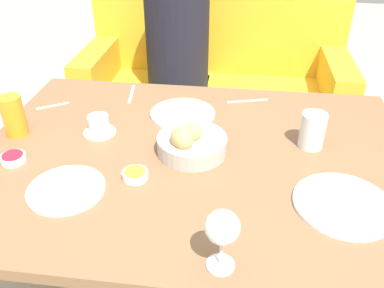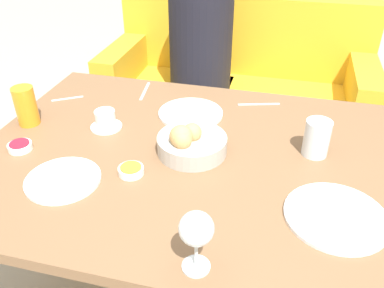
{
  "view_description": "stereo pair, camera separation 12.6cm",
  "coord_description": "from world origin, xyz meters",
  "px_view_note": "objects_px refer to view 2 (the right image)",
  "views": [
    {
      "loc": [
        0.13,
        -1.04,
        1.43
      ],
      "look_at": [
        -0.01,
        0.01,
        0.74
      ],
      "focal_mm": 38.0,
      "sensor_mm": 36.0,
      "label": 1
    },
    {
      "loc": [
        0.25,
        -1.02,
        1.43
      ],
      "look_at": [
        -0.01,
        0.01,
        0.74
      ],
      "focal_mm": 38.0,
      "sensor_mm": 36.0,
      "label": 2
    }
  ],
  "objects_px": {
    "bread_basket": "(190,143)",
    "fork_silver": "(259,104)",
    "couch": "(237,100)",
    "wine_glass": "(196,231)",
    "seated_person": "(200,77)",
    "plate_far_center": "(191,113)",
    "jam_bowl_berry": "(20,146)",
    "spoon_coffee": "(67,99)",
    "coffee_cup": "(106,120)",
    "knife_silver": "(145,91)",
    "water_tumbler": "(317,138)",
    "plate_near_left": "(63,180)",
    "plate_near_right": "(336,216)",
    "jam_bowl_honey": "(131,170)",
    "juice_glass": "(26,106)"
  },
  "relations": [
    {
      "from": "seated_person",
      "to": "plate_near_right",
      "type": "distance_m",
      "value": 1.38
    },
    {
      "from": "bread_basket",
      "to": "plate_far_center",
      "type": "relative_size",
      "value": 0.93
    },
    {
      "from": "couch",
      "to": "jam_bowl_berry",
      "type": "bearing_deg",
      "value": -112.0
    },
    {
      "from": "plate_near_right",
      "to": "knife_silver",
      "type": "relative_size",
      "value": 1.62
    },
    {
      "from": "couch",
      "to": "spoon_coffee",
      "type": "bearing_deg",
      "value": -120.83
    },
    {
      "from": "fork_silver",
      "to": "knife_silver",
      "type": "relative_size",
      "value": 0.98
    },
    {
      "from": "seated_person",
      "to": "spoon_coffee",
      "type": "xyz_separation_m",
      "value": [
        -0.36,
        -0.77,
        0.2
      ]
    },
    {
      "from": "coffee_cup",
      "to": "plate_near_left",
      "type": "bearing_deg",
      "value": -88.98
    },
    {
      "from": "spoon_coffee",
      "to": "water_tumbler",
      "type": "bearing_deg",
      "value": -9.44
    },
    {
      "from": "jam_bowl_honey",
      "to": "plate_near_right",
      "type": "bearing_deg",
      "value": -4.68
    },
    {
      "from": "juice_glass",
      "to": "jam_bowl_berry",
      "type": "distance_m",
      "value": 0.18
    },
    {
      "from": "bread_basket",
      "to": "wine_glass",
      "type": "height_order",
      "value": "wine_glass"
    },
    {
      "from": "seated_person",
      "to": "plate_far_center",
      "type": "bearing_deg",
      "value": -79.52
    },
    {
      "from": "jam_bowl_berry",
      "to": "knife_silver",
      "type": "distance_m",
      "value": 0.55
    },
    {
      "from": "bread_basket",
      "to": "jam_bowl_honey",
      "type": "height_order",
      "value": "bread_basket"
    },
    {
      "from": "plate_far_center",
      "to": "water_tumbler",
      "type": "xyz_separation_m",
      "value": [
        0.44,
        -0.15,
        0.05
      ]
    },
    {
      "from": "plate_far_center",
      "to": "jam_bowl_berry",
      "type": "distance_m",
      "value": 0.59
    },
    {
      "from": "jam_bowl_berry",
      "to": "spoon_coffee",
      "type": "xyz_separation_m",
      "value": [
        -0.03,
        0.36,
        -0.01
      ]
    },
    {
      "from": "plate_near_left",
      "to": "water_tumbler",
      "type": "xyz_separation_m",
      "value": [
        0.69,
        0.32,
        0.05
      ]
    },
    {
      "from": "bread_basket",
      "to": "plate_far_center",
      "type": "height_order",
      "value": "bread_basket"
    },
    {
      "from": "water_tumbler",
      "to": "coffee_cup",
      "type": "xyz_separation_m",
      "value": [
        -0.7,
        -0.01,
        -0.03
      ]
    },
    {
      "from": "water_tumbler",
      "to": "wine_glass",
      "type": "xyz_separation_m",
      "value": [
        -0.25,
        -0.52,
        0.05
      ]
    },
    {
      "from": "plate_far_center",
      "to": "wine_glass",
      "type": "xyz_separation_m",
      "value": [
        0.19,
        -0.68,
        0.11
      ]
    },
    {
      "from": "plate_far_center",
      "to": "fork_silver",
      "type": "relative_size",
      "value": 1.49
    },
    {
      "from": "jam_bowl_berry",
      "to": "knife_silver",
      "type": "height_order",
      "value": "jam_bowl_berry"
    },
    {
      "from": "bread_basket",
      "to": "coffee_cup",
      "type": "relative_size",
      "value": 2.01
    },
    {
      "from": "jam_bowl_honey",
      "to": "seated_person",
      "type": "bearing_deg",
      "value": 93.12
    },
    {
      "from": "jam_bowl_berry",
      "to": "fork_silver",
      "type": "xyz_separation_m",
      "value": [
        0.7,
        0.5,
        -0.01
      ]
    },
    {
      "from": "coffee_cup",
      "to": "knife_silver",
      "type": "relative_size",
      "value": 0.67
    },
    {
      "from": "plate_near_left",
      "to": "fork_silver",
      "type": "distance_m",
      "value": 0.78
    },
    {
      "from": "water_tumbler",
      "to": "jam_bowl_honey",
      "type": "xyz_separation_m",
      "value": [
        -0.52,
        -0.24,
        -0.05
      ]
    },
    {
      "from": "couch",
      "to": "plate_far_center",
      "type": "bearing_deg",
      "value": -93.05
    },
    {
      "from": "fork_silver",
      "to": "wine_glass",
      "type": "bearing_deg",
      "value": -93.4
    },
    {
      "from": "plate_far_center",
      "to": "spoon_coffee",
      "type": "height_order",
      "value": "plate_far_center"
    },
    {
      "from": "jam_bowl_berry",
      "to": "juice_glass",
      "type": "bearing_deg",
      "value": 113.03
    },
    {
      "from": "couch",
      "to": "water_tumbler",
      "type": "xyz_separation_m",
      "value": [
        0.39,
        -1.08,
        0.45
      ]
    },
    {
      "from": "knife_silver",
      "to": "water_tumbler",
      "type": "bearing_deg",
      "value": -23.89
    },
    {
      "from": "coffee_cup",
      "to": "jam_bowl_honey",
      "type": "xyz_separation_m",
      "value": [
        0.18,
        -0.23,
        -0.02
      ]
    },
    {
      "from": "seated_person",
      "to": "fork_silver",
      "type": "height_order",
      "value": "seated_person"
    },
    {
      "from": "jam_bowl_berry",
      "to": "jam_bowl_honey",
      "type": "height_order",
      "value": "same"
    },
    {
      "from": "coffee_cup",
      "to": "fork_silver",
      "type": "bearing_deg",
      "value": 31.45
    },
    {
      "from": "plate_far_center",
      "to": "wine_glass",
      "type": "bearing_deg",
      "value": -74.68
    },
    {
      "from": "bread_basket",
      "to": "seated_person",
      "type": "bearing_deg",
      "value": 101.35
    },
    {
      "from": "juice_glass",
      "to": "spoon_coffee",
      "type": "distance_m",
      "value": 0.22
    },
    {
      "from": "coffee_cup",
      "to": "jam_bowl_berry",
      "type": "xyz_separation_m",
      "value": [
        -0.21,
        -0.19,
        -0.02
      ]
    },
    {
      "from": "couch",
      "to": "fork_silver",
      "type": "bearing_deg",
      "value": -76.8
    },
    {
      "from": "bread_basket",
      "to": "fork_silver",
      "type": "relative_size",
      "value": 1.38
    },
    {
      "from": "plate_far_center",
      "to": "jam_bowl_honey",
      "type": "bearing_deg",
      "value": -101.6
    },
    {
      "from": "plate_far_center",
      "to": "spoon_coffee",
      "type": "relative_size",
      "value": 2.18
    },
    {
      "from": "couch",
      "to": "wine_glass",
      "type": "bearing_deg",
      "value": -85.15
    }
  ]
}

